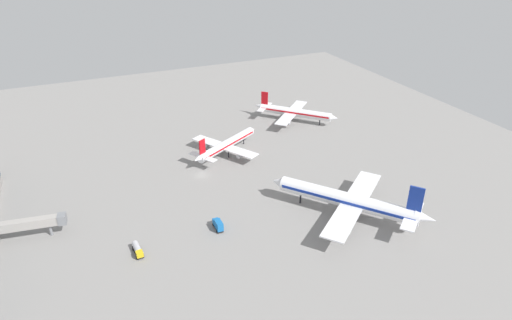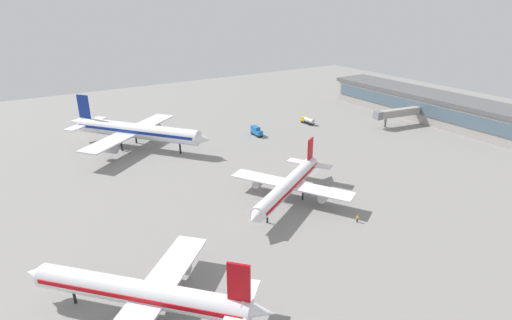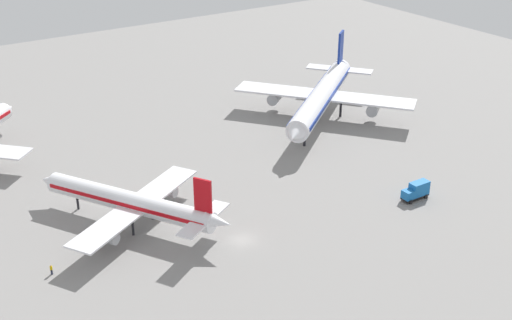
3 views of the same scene
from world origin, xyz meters
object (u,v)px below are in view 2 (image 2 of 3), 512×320
(airplane_distant, at_px, (135,131))
(fuel_truck, at_px, (308,120))
(catering_truck, at_px, (256,131))
(airplane_at_gate, at_px, (289,185))
(ground_crew_worker, at_px, (357,219))
(airplane_taxiing, at_px, (143,293))

(airplane_distant, distance_m, fuel_truck, 66.86)
(catering_truck, distance_m, fuel_truck, 25.24)
(airplane_at_gate, distance_m, ground_crew_worker, 18.30)
(airplane_distant, bearing_deg, catering_truck, 37.53)
(airplane_taxiing, xyz_separation_m, catering_truck, (67.64, -63.27, -2.98))
(airplane_taxiing, distance_m, fuel_truck, 112.41)
(airplane_taxiing, bearing_deg, fuel_truck, -95.62)
(airplane_at_gate, bearing_deg, airplane_taxiing, -5.38)
(airplane_distant, bearing_deg, airplane_at_gate, -19.05)
(airplane_at_gate, height_order, catering_truck, airplane_at_gate)
(airplane_distant, bearing_deg, ground_crew_worker, -18.24)
(airplane_taxiing, relative_size, ground_crew_worker, 20.15)
(airplane_at_gate, bearing_deg, fuel_truck, -163.34)
(airplane_at_gate, distance_m, airplane_distant, 61.48)
(airplane_distant, xyz_separation_m, ground_crew_worker, (-74.55, -27.29, -5.14))
(ground_crew_worker, bearing_deg, airplane_at_gate, 72.94)
(fuel_truck, bearing_deg, catering_truck, 89.76)
(airplane_taxiing, height_order, ground_crew_worker, airplane_taxiing)
(airplane_at_gate, distance_m, fuel_truck, 67.40)
(airplane_at_gate, xyz_separation_m, catering_truck, (47.70, -20.64, -2.65))
(ground_crew_worker, bearing_deg, catering_truck, 38.04)
(catering_truck, bearing_deg, airplane_at_gate, -22.76)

